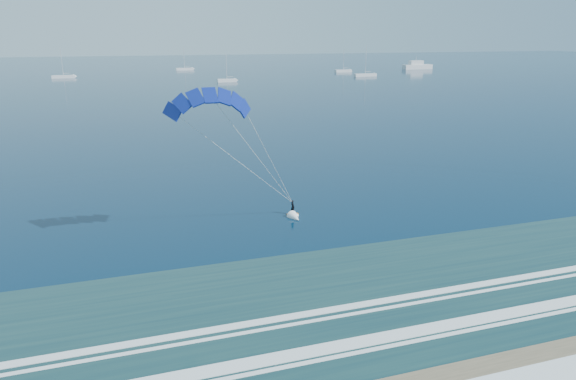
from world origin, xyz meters
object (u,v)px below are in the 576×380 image
at_px(sailboat_3, 227,80).
at_px(sailboat_5, 343,71).
at_px(sailboat_4, 185,69).
at_px(kitesurfer_rig, 255,154).
at_px(motor_yacht, 417,66).
at_px(sailboat_6, 365,75).
at_px(sailboat_2, 64,77).

distance_m(sailboat_3, sailboat_5, 73.41).
bearing_deg(sailboat_4, sailboat_5, -27.64).
xyz_separation_m(kitesurfer_rig, sailboat_5, (92.34, 189.97, -6.69)).
height_order(motor_yacht, sailboat_6, sailboat_6).
xyz_separation_m(sailboat_3, sailboat_5, (64.24, 35.53, 0.00)).
distance_m(motor_yacht, sailboat_5, 47.08).
height_order(sailboat_2, sailboat_5, sailboat_2).
height_order(sailboat_2, sailboat_6, sailboat_6).
bearing_deg(kitesurfer_rig, sailboat_6, 60.87).
relative_size(motor_yacht, sailboat_6, 1.19).
bearing_deg(motor_yacht, kitesurfer_rig, -124.81).
bearing_deg(sailboat_2, sailboat_4, 32.21).
height_order(sailboat_5, sailboat_6, sailboat_6).
distance_m(motor_yacht, sailboat_6, 59.68).
height_order(kitesurfer_rig, sailboat_6, kitesurfer_rig).
xyz_separation_m(motor_yacht, sailboat_6, (-47.58, -36.02, -1.03)).
distance_m(sailboat_3, sailboat_4, 73.29).
bearing_deg(motor_yacht, sailboat_6, -142.87).
xyz_separation_m(motor_yacht, sailboat_3, (-110.39, -44.74, -1.05)).
relative_size(kitesurfer_rig, sailboat_3, 1.41).
height_order(kitesurfer_rig, sailboat_5, kitesurfer_rig).
height_order(kitesurfer_rig, sailboat_2, kitesurfer_rig).
relative_size(sailboat_3, sailboat_4, 0.88).
relative_size(kitesurfer_rig, sailboat_2, 1.19).
relative_size(motor_yacht, sailboat_2, 1.29).
bearing_deg(kitesurfer_rig, sailboat_2, 99.79).
height_order(sailboat_3, sailboat_6, sailboat_6).
bearing_deg(sailboat_3, sailboat_6, 7.91).
xyz_separation_m(sailboat_3, sailboat_4, (-7.18, 72.94, 0.01)).
distance_m(kitesurfer_rig, sailboat_2, 196.16).
bearing_deg(sailboat_2, sailboat_6, -13.59).
xyz_separation_m(sailboat_5, sailboat_6, (-1.42, -26.81, 0.01)).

